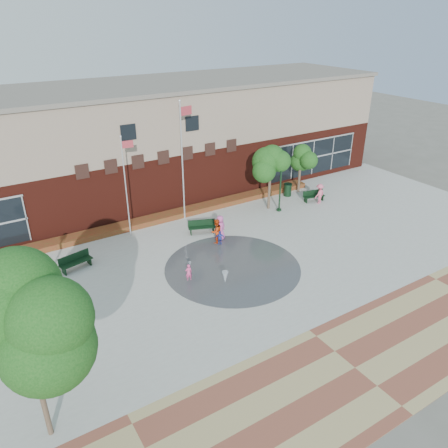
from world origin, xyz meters
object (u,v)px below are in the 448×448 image
bench_left (76,265)px  flagpole_right (183,155)px  flagpole_left (126,182)px  child_splash (189,272)px  trash_can (288,190)px  tree_big_left (23,320)px

bench_left → flagpole_right: bearing=5.9°
flagpole_left → flagpole_right: 4.71m
flagpole_left → child_splash: size_ratio=6.55×
flagpole_left → trash_can: 14.52m
flagpole_left → tree_big_left: tree_big_left is taller
flagpole_right → child_splash: (-3.83, -7.84, -4.43)m
child_splash → trash_can: bearing=-147.3°
tree_big_left → child_splash: size_ratio=6.79×
trash_can → tree_big_left: tree_big_left is taller
flagpole_left → bench_left: flagpole_left is taller
flagpole_right → trash_can: flagpole_right is taller
tree_big_left → child_splash: bearing=34.8°
flagpole_left → flagpole_right: flagpole_right is taller
trash_can → child_splash: trash_can is taller
flagpole_right → bench_left: size_ratio=4.29×
flagpole_right → trash_can: bearing=-15.2°
flagpole_left → bench_left: size_ratio=3.46×
trash_can → tree_big_left: (-22.64, -13.62, 4.76)m
flagpole_left → child_splash: bearing=-75.3°
trash_can → bench_left: bearing=-172.7°
flagpole_right → tree_big_left: size_ratio=1.20×
trash_can → tree_big_left: 26.84m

